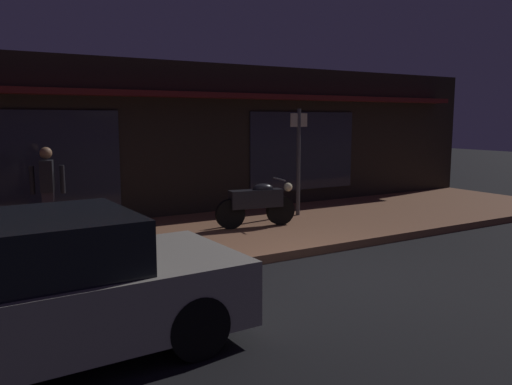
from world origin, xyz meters
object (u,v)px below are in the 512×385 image
at_px(person_photographer, 48,190).
at_px(parked_car_near, 26,292).
at_px(motorcycle, 257,203).
at_px(sign_post, 298,155).

bearing_deg(person_photographer, parked_car_near, -101.45).
bearing_deg(motorcycle, sign_post, 23.67).
distance_m(motorcycle, sign_post, 1.82).
height_order(motorcycle, person_photographer, person_photographer).
relative_size(motorcycle, parked_car_near, 0.41).
relative_size(sign_post, parked_car_near, 0.58).
relative_size(person_photographer, sign_post, 0.70).
distance_m(motorcycle, person_photographer, 3.98).
bearing_deg(sign_post, motorcycle, -156.33).
bearing_deg(person_photographer, sign_post, -5.97).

